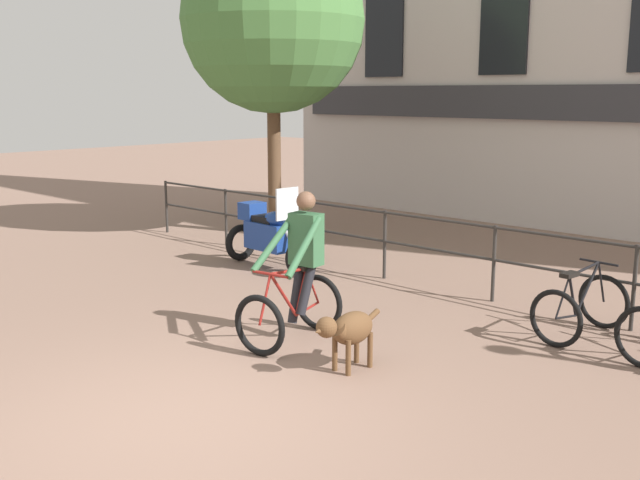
# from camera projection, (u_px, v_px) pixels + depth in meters

# --- Properties ---
(ground_plane) EXTENTS (60.00, 60.00, 0.00)m
(ground_plane) POSITION_uv_depth(u_px,v_px,m) (180.00, 421.00, 6.48)
(ground_plane) COLOR #846656
(canal_railing) EXTENTS (15.05, 0.05, 1.05)m
(canal_railing) POSITION_uv_depth(u_px,v_px,m) (494.00, 250.00, 10.06)
(canal_railing) COLOR #2D2B28
(canal_railing) RESTS_ON ground_plane
(cyclist_with_bike) EXTENTS (0.84, 1.26, 1.70)m
(cyclist_with_bike) POSITION_uv_depth(u_px,v_px,m) (297.00, 275.00, 8.49)
(cyclist_with_bike) COLOR black
(cyclist_with_bike) RESTS_ON ground_plane
(dog) EXTENTS (0.31, 0.94, 0.64)m
(dog) POSITION_uv_depth(u_px,v_px,m) (348.00, 329.00, 7.57)
(dog) COLOR brown
(dog) RESTS_ON ground_plane
(parked_motorcycle) EXTENTS (1.68, 0.72, 1.35)m
(parked_motorcycle) POSITION_uv_depth(u_px,v_px,m) (269.00, 234.00, 12.03)
(parked_motorcycle) COLOR black
(parked_motorcycle) RESTS_ON ground_plane
(parked_bicycle_near_lamp) EXTENTS (0.77, 1.17, 0.86)m
(parked_bicycle_near_lamp) POSITION_uv_depth(u_px,v_px,m) (581.00, 307.00, 8.63)
(parked_bicycle_near_lamp) COLOR black
(parked_bicycle_near_lamp) RESTS_ON ground_plane
(tree_canalside_left) EXTENTS (3.51, 3.51, 5.90)m
(tree_canalside_left) POSITION_uv_depth(u_px,v_px,m) (273.00, 21.00, 14.18)
(tree_canalside_left) COLOR brown
(tree_canalside_left) RESTS_ON ground_plane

